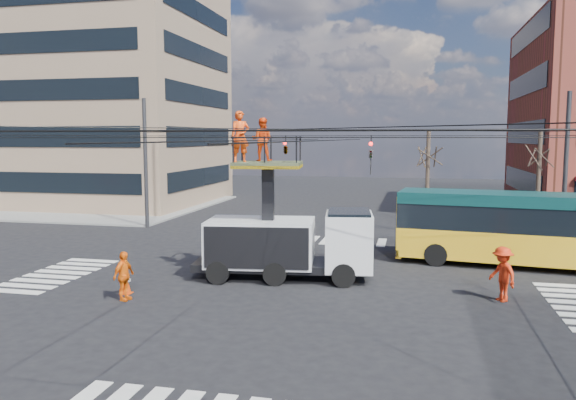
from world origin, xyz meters
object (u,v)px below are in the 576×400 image
at_px(worker_ground, 124,276).
at_px(utility_truck, 288,226).
at_px(traffic_cone, 126,283).
at_px(city_bus, 535,228).
at_px(flagger, 502,274).

bearing_deg(worker_ground, utility_truck, -39.08).
xyz_separation_m(utility_truck, worker_ground, (-4.85, -4.25, -1.24)).
bearing_deg(traffic_cone, worker_ground, -65.55).
height_order(utility_truck, worker_ground, utility_truck).
relative_size(city_bus, worker_ground, 6.88).
xyz_separation_m(city_bus, worker_ground, (-14.84, -8.41, -0.87)).
relative_size(city_bus, flagger, 6.21).
xyz_separation_m(traffic_cone, flagger, (13.07, 1.98, 0.57)).
height_order(city_bus, flagger, city_bus).
height_order(utility_truck, city_bus, utility_truck).
relative_size(traffic_cone, flagger, 0.40).
distance_m(city_bus, flagger, 6.09).
bearing_deg(worker_ground, city_bus, -50.76).
distance_m(city_bus, traffic_cone, 17.05).
distance_m(utility_truck, flagger, 8.09).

